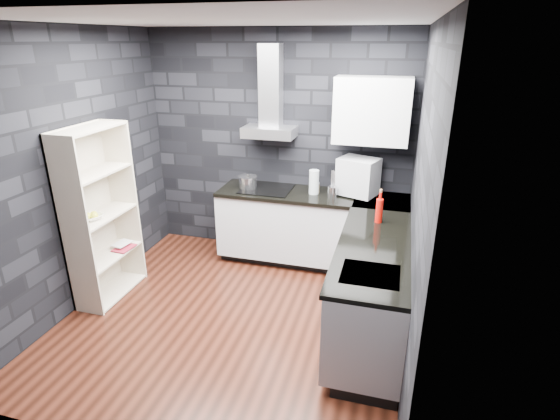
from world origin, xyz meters
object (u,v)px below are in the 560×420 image
at_px(pot, 248,182).
at_px(red_bottle, 379,211).
at_px(glass_vase, 314,182).
at_px(storage_jar, 315,188).
at_px(utensil_crock, 332,192).
at_px(appliance_garage, 358,176).
at_px(fruit_bowl, 92,217).
at_px(bookshelf, 101,216).

relative_size(pot, red_bottle, 0.90).
xyz_separation_m(glass_vase, storage_jar, (0.01, 0.04, -0.09)).
xyz_separation_m(utensil_crock, appliance_garage, (0.26, 0.16, 0.16)).
distance_m(pot, utensil_crock, 1.02).
bearing_deg(glass_vase, utensil_crock, -21.48).
relative_size(appliance_garage, fruit_bowl, 2.07).
relative_size(storage_jar, utensil_crock, 0.80).
xyz_separation_m(pot, storage_jar, (0.80, 0.07, -0.02)).
distance_m(pot, bookshelf, 1.67).
relative_size(storage_jar, fruit_bowl, 0.54).
relative_size(pot, fruit_bowl, 1.06).
bearing_deg(red_bottle, utensil_crock, 133.95).
bearing_deg(utensil_crock, storage_jar, 148.65).
bearing_deg(appliance_garage, storage_jar, -156.76).
xyz_separation_m(storage_jar, appliance_garage, (0.48, 0.03, 0.17)).
height_order(appliance_garage, red_bottle, appliance_garage).
bearing_deg(storage_jar, glass_vase, -105.62).
bearing_deg(pot, glass_vase, 2.03).
distance_m(storage_jar, fruit_bowl, 2.41).
bearing_deg(appliance_garage, utensil_crock, -128.21).
height_order(pot, fruit_bowl, pot).
xyz_separation_m(pot, glass_vase, (0.79, 0.03, 0.06)).
xyz_separation_m(utensil_crock, fruit_bowl, (-2.17, -1.28, -0.03)).
bearing_deg(red_bottle, glass_vase, 139.76).
height_order(red_bottle, fruit_bowl, red_bottle).
distance_m(utensil_crock, red_bottle, 0.79).
height_order(glass_vase, appliance_garage, appliance_garage).
xyz_separation_m(appliance_garage, red_bottle, (0.29, -0.73, -0.11)).
distance_m(pot, storage_jar, 0.81).
bearing_deg(utensil_crock, glass_vase, 158.52).
distance_m(storage_jar, appliance_garage, 0.51).
bearing_deg(bookshelf, fruit_bowl, -76.18).
bearing_deg(storage_jar, utensil_crock, -31.35).
xyz_separation_m(pot, red_bottle, (1.57, -0.63, 0.04)).
bearing_deg(appliance_garage, red_bottle, -48.90).
bearing_deg(glass_vase, appliance_garage, 8.40).
bearing_deg(glass_vase, pot, -177.97).
distance_m(storage_jar, bookshelf, 2.33).
xyz_separation_m(red_bottle, bookshelf, (-2.71, -0.59, -0.12)).
height_order(storage_jar, appliance_garage, appliance_garage).
height_order(glass_vase, fruit_bowl, glass_vase).
relative_size(utensil_crock, red_bottle, 0.57).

